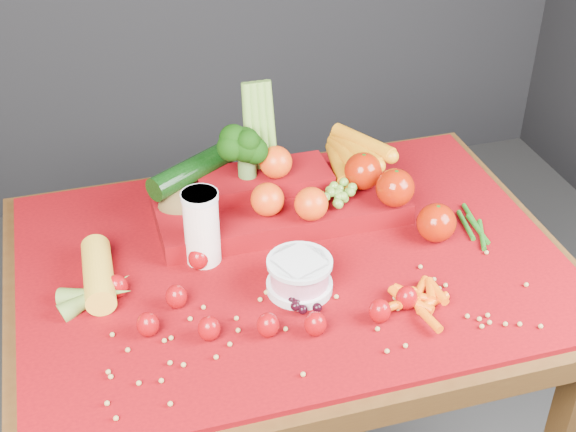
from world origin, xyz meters
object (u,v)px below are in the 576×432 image
object	(u,v)px
table	(291,299)
milk_glass	(202,225)
yogurt_bowl	(300,274)
produce_mound	(294,189)

from	to	relation	value
table	milk_glass	size ratio (longest dim) A/B	7.07
milk_glass	yogurt_bowl	xyz separation A→B (m)	(0.15, -0.14, -0.05)
table	yogurt_bowl	bearing A→B (deg)	-96.83
milk_glass	produce_mound	world-z (taller)	produce_mound
milk_glass	yogurt_bowl	distance (m)	0.21
table	produce_mound	world-z (taller)	produce_mound
produce_mound	table	bearing A→B (deg)	-108.37
yogurt_bowl	milk_glass	bearing A→B (deg)	137.70
table	yogurt_bowl	xyz separation A→B (m)	(-0.01, -0.10, 0.14)
produce_mound	milk_glass	bearing A→B (deg)	-153.07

